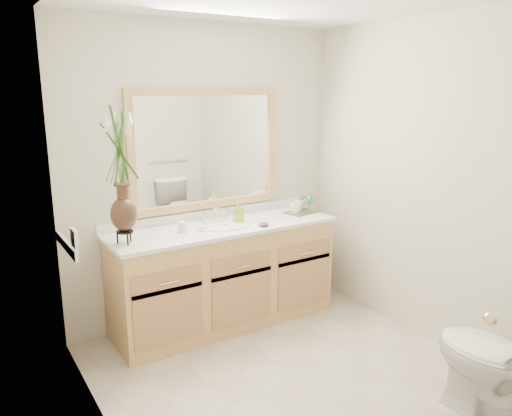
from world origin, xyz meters
TOP-DOWN VIEW (x-y plane):
  - floor at (0.00, 0.00)m, footprint 2.60×2.60m
  - wall_back at (0.00, 1.30)m, footprint 2.40×0.02m
  - wall_front at (0.00, -1.30)m, footprint 2.40×0.02m
  - wall_left at (-1.20, 0.00)m, footprint 0.02×2.60m
  - wall_right at (1.20, 0.00)m, footprint 0.02×2.60m
  - vanity at (0.00, 1.01)m, footprint 1.80×0.55m
  - counter at (0.00, 1.01)m, footprint 1.84×0.57m
  - sink at (0.00, 1.00)m, footprint 0.38×0.34m
  - mirror at (0.00, 1.28)m, footprint 1.32×0.04m
  - switch_plate at (-1.19, 0.76)m, footprint 0.02×0.12m
  - door at (-0.30, -1.29)m, footprint 0.80×0.03m
  - toilet at (0.70, -0.92)m, footprint 0.42×0.75m
  - flower_vase at (-0.81, 0.96)m, footprint 0.21×0.21m
  - tumbler at (-0.35, 1.02)m, footprint 0.06×0.06m
  - soap_dish at (-0.20, 0.98)m, footprint 0.09×0.09m
  - soap_bottle at (0.16, 1.06)m, footprint 0.09×0.09m
  - purple_dish at (0.25, 0.82)m, footprint 0.11×0.10m
  - tray at (0.76, 1.02)m, footprint 0.30×0.23m
  - mug_left at (0.69, 0.99)m, footprint 0.13×0.12m
  - mug_right at (0.78, 1.06)m, footprint 0.14×0.13m
  - goblet_front at (0.82, 0.96)m, footprint 0.06×0.06m
  - goblet_back at (0.82, 1.08)m, footprint 0.06×0.06m

SIDE VIEW (x-z plane):
  - floor at x=0.00m, z-range 0.00..0.00m
  - toilet at x=0.70m, z-range 0.00..0.74m
  - vanity at x=0.00m, z-range 0.00..0.80m
  - sink at x=0.00m, z-range 0.66..0.89m
  - counter at x=0.00m, z-range 0.80..0.83m
  - tray at x=0.76m, z-range 0.83..0.84m
  - soap_dish at x=-0.20m, z-range 0.82..0.86m
  - purple_dish at x=0.25m, z-range 0.83..0.86m
  - tumbler at x=-0.35m, z-range 0.83..0.91m
  - mug_left at x=0.69m, z-range 0.84..0.94m
  - mug_right at x=0.78m, z-range 0.84..0.95m
  - soap_bottle at x=0.16m, z-range 0.83..0.98m
  - goblet_back at x=0.82m, z-range 0.87..1.00m
  - goblet_front at x=0.82m, z-range 0.87..1.01m
  - switch_plate at x=-1.19m, z-range 0.92..1.04m
  - door at x=-0.30m, z-range 0.00..2.00m
  - wall_back at x=0.00m, z-range 0.00..2.40m
  - wall_front at x=0.00m, z-range 0.00..2.40m
  - wall_left at x=-1.20m, z-range 0.00..2.40m
  - wall_right at x=1.20m, z-range 0.00..2.40m
  - mirror at x=0.00m, z-range 0.92..1.89m
  - flower_vase at x=-0.81m, z-range 0.99..1.87m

